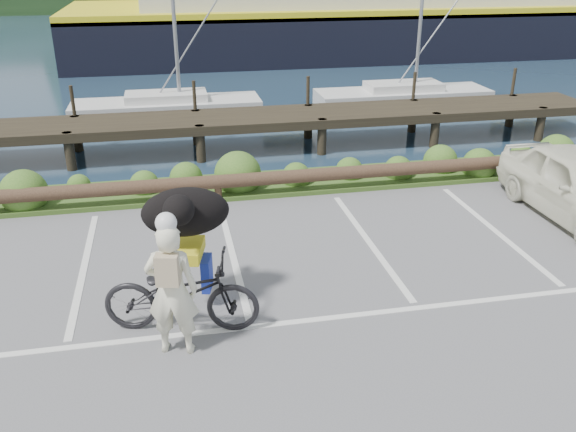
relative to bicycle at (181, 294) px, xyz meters
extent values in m
plane|color=#59585B|center=(0.97, 0.23, -0.59)|extent=(72.00, 72.00, 0.00)
plane|color=#1A2D3F|center=(0.97, 48.23, -1.79)|extent=(160.00, 160.00, 0.00)
cube|color=#3D5B21|center=(0.97, 5.53, -0.54)|extent=(34.00, 1.60, 0.10)
imported|color=black|center=(0.00, 0.00, 0.00)|extent=(2.35, 1.25, 1.18)
imported|color=#EBE9C7|center=(-0.11, -0.51, 0.37)|extent=(0.78, 0.60, 1.91)
ellipsoid|color=black|center=(0.16, 0.70, 0.96)|extent=(0.90, 1.40, 0.75)
camera|label=1|loc=(0.01, -7.66, 4.50)|focal=38.00mm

